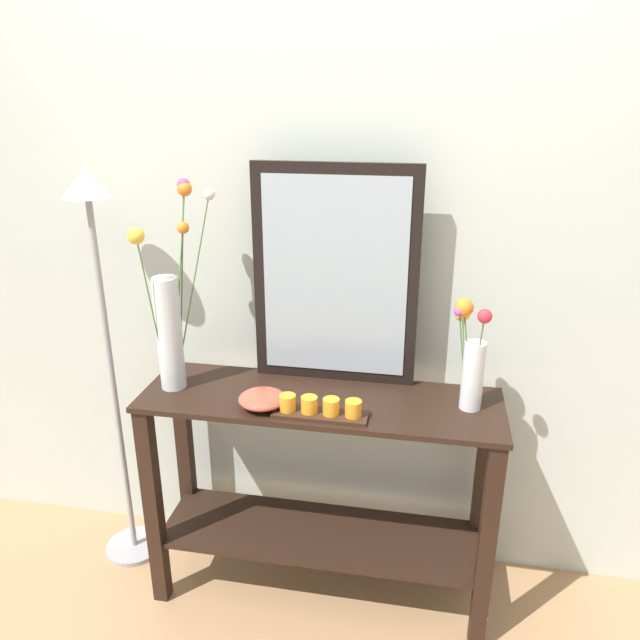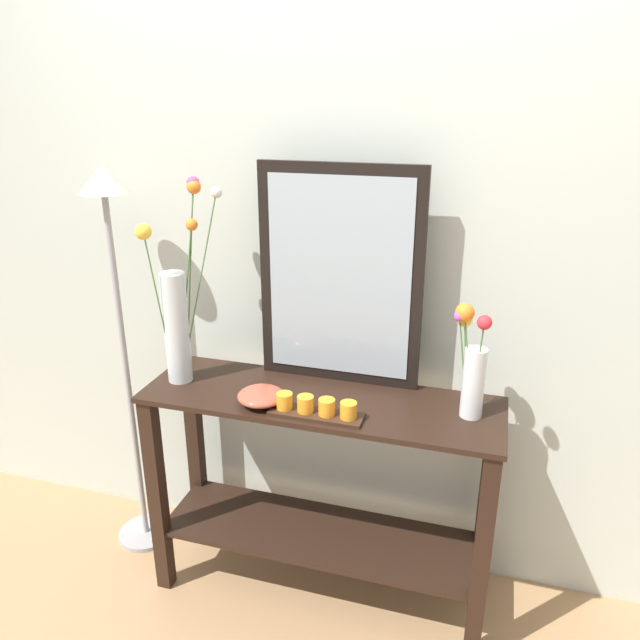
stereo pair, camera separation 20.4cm
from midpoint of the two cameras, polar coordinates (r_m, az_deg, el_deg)
name	(u,v)px [view 1 (the left image)]	position (r m, az deg, el deg)	size (l,w,h in m)	color
ground_plane	(320,589)	(2.68, -2.38, -23.93)	(7.00, 6.00, 0.02)	#A87F56
wall_back	(335,241)	(2.28, -1.13, 7.38)	(6.40, 0.08, 2.70)	beige
console_table	(320,476)	(2.34, -2.58, -14.49)	(1.28, 0.39, 0.86)	black
mirror_leaning	(335,277)	(2.16, -1.30, 4.01)	(0.59, 0.03, 0.80)	black
tall_vase_left	(170,317)	(2.23, -16.47, 0.18)	(0.25, 0.23, 0.74)	silver
vase_right	(471,358)	(2.06, 11.25, -3.55)	(0.12, 0.14, 0.39)	silver
candle_tray	(320,408)	(2.04, -2.88, -8.36)	(0.32, 0.09, 0.07)	#382316
decorative_bowl	(262,399)	(2.11, -8.21, -7.40)	(0.16, 0.16, 0.06)	#B24C38
floor_lamp	(103,312)	(2.45, -21.93, 0.70)	(0.24, 0.24, 1.63)	#9E9EA3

